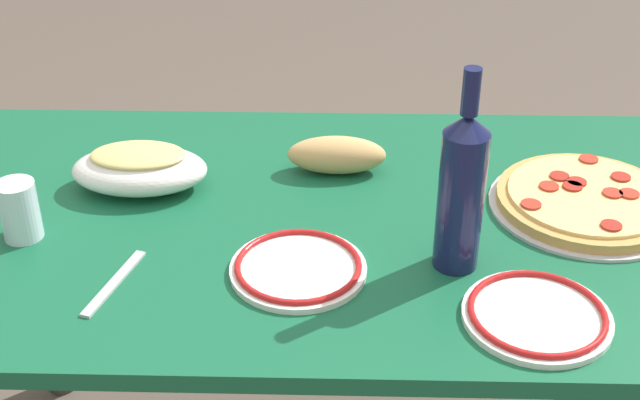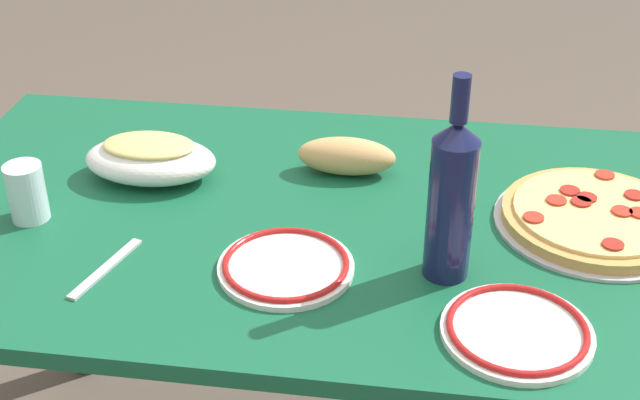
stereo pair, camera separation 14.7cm
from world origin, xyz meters
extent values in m
cube|color=#145938|center=(0.00, 0.00, 0.71)|extent=(1.41, 0.80, 0.03)
cylinder|color=#33302D|center=(-0.65, -0.34, 0.35)|extent=(0.07, 0.07, 0.70)
cylinder|color=#33302D|center=(0.65, -0.34, 0.35)|extent=(0.07, 0.07, 0.70)
cylinder|color=#B7B7BC|center=(-0.46, -0.04, 0.73)|extent=(0.33, 0.33, 0.01)
cylinder|color=tan|center=(-0.46, -0.04, 0.74)|extent=(0.31, 0.31, 0.02)
cylinder|color=#EACC75|center=(-0.46, -0.04, 0.75)|extent=(0.27, 0.27, 0.01)
cylinder|color=maroon|center=(-0.53, -0.09, 0.76)|extent=(0.03, 0.03, 0.00)
cylinder|color=maroon|center=(-0.43, -0.05, 0.76)|extent=(0.03, 0.03, 0.00)
cylinder|color=maroon|center=(-0.47, 0.07, 0.76)|extent=(0.03, 0.03, 0.00)
cylinder|color=maroon|center=(-0.44, -0.07, 0.76)|extent=(0.03, 0.03, 0.00)
cylinder|color=maroon|center=(-0.42, -0.09, 0.76)|extent=(0.03, 0.03, 0.00)
cylinder|color=#B22D1E|center=(-0.39, -0.05, 0.76)|extent=(0.03, 0.03, 0.00)
cylinder|color=#B22D1E|center=(-0.50, -0.03, 0.76)|extent=(0.03, 0.03, 0.00)
cylinder|color=#B22D1E|center=(-0.49, -0.15, 0.76)|extent=(0.03, 0.03, 0.00)
cylinder|color=#B22D1E|center=(-0.35, 0.01, 0.76)|extent=(0.03, 0.03, 0.00)
cylinder|color=#B22D1E|center=(-0.53, -0.03, 0.76)|extent=(0.03, 0.03, 0.00)
ellipsoid|color=white|center=(0.32, -0.09, 0.76)|extent=(0.24, 0.15, 0.07)
ellipsoid|color=#AD2819|center=(0.32, -0.09, 0.77)|extent=(0.20, 0.12, 0.03)
ellipsoid|color=#EACC75|center=(0.32, -0.09, 0.79)|extent=(0.17, 0.10, 0.02)
cylinder|color=#141942|center=(-0.21, 0.14, 0.84)|extent=(0.07, 0.07, 0.23)
cone|color=#141942|center=(-0.21, 0.14, 0.97)|extent=(0.07, 0.07, 0.03)
cylinder|color=#141942|center=(-0.21, 0.14, 1.02)|extent=(0.03, 0.03, 0.07)
cylinder|color=silver|center=(0.48, 0.08, 0.78)|extent=(0.06, 0.06, 0.10)
cylinder|color=white|center=(0.03, 0.17, 0.73)|extent=(0.21, 0.21, 0.01)
torus|color=red|center=(0.03, 0.17, 0.74)|extent=(0.20, 0.20, 0.01)
cylinder|color=white|center=(-0.32, 0.27, 0.73)|extent=(0.21, 0.21, 0.01)
torus|color=red|center=(-0.32, 0.27, 0.74)|extent=(0.20, 0.20, 0.01)
ellipsoid|color=tan|center=(-0.03, -0.15, 0.76)|extent=(0.18, 0.08, 0.07)
cube|color=#B7B7BC|center=(0.31, 0.20, 0.73)|extent=(0.06, 0.17, 0.00)
camera|label=1|loc=(-0.03, 1.26, 1.52)|focal=49.22mm
camera|label=2|loc=(-0.18, 1.25, 1.52)|focal=49.22mm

